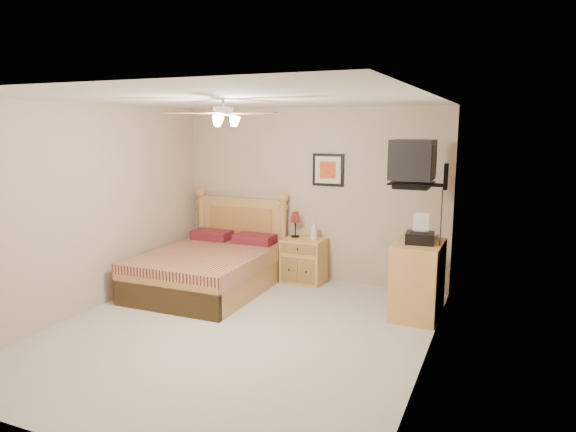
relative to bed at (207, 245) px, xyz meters
The scene contains 17 objects.
floor 1.68m from the bed, 46.14° to the right, with size 4.50×4.50×0.00m, color #ABA59A.
ceiling 2.42m from the bed, 46.14° to the right, with size 4.00×4.50×0.04m, color white.
wall_back 1.67m from the bed, 46.39° to the left, with size 4.00×0.04×2.50m, color tan.
wall_front 3.59m from the bed, 72.29° to the right, with size 4.00×0.04×2.50m, color tan.
wall_left 1.57m from the bed, 129.51° to the right, with size 0.04×4.50×2.50m, color tan.
wall_right 3.33m from the bed, 20.01° to the right, with size 0.04×4.50×2.50m, color tan.
bed is the anchor object (origin of this frame).
nightstand 1.43m from the bed, 39.60° to the left, with size 0.59×0.44×0.64m, color #B8833B.
table_lamp 1.33m from the bed, 46.79° to the left, with size 0.20×0.20×0.37m, color #5D1511, non-canonical shape.
lotion_bottle 1.53m from the bed, 37.43° to the left, with size 0.10×0.10×0.27m, color silver.
framed_picture 2.00m from the bed, 39.50° to the left, with size 0.46×0.04×0.46m, color black.
dresser 2.82m from the bed, ahead, with size 0.53×0.76×0.90m, color #BC7542.
fax_machine 2.85m from the bed, ahead, with size 0.32×0.34×0.34m, color black, non-canonical shape.
magazine_lower 2.81m from the bed, ahead, with size 0.21×0.28×0.03m, color beige.
magazine_upper 2.82m from the bed, ahead, with size 0.20×0.27×0.02m, color gray.
wall_tv 3.07m from the bed, ahead, with size 0.56×0.46×0.58m, color black, non-canonical shape.
ceiling_fan 2.42m from the bed, 50.81° to the right, with size 1.14×1.14×0.28m, color silver, non-canonical shape.
Camera 1 is at (2.63, -4.68, 2.24)m, focal length 32.00 mm.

